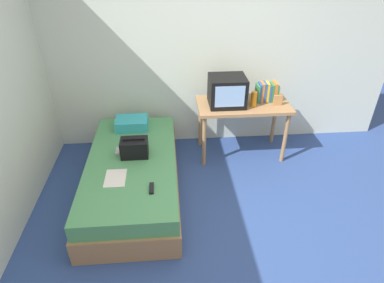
% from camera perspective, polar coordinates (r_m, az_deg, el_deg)
% --- Properties ---
extents(ground_plane, '(8.00, 8.00, 0.00)m').
position_cam_1_polar(ground_plane, '(3.32, 4.65, -17.34)').
color(ground_plane, '#2D4784').
extents(wall_back, '(5.20, 0.10, 2.60)m').
position_cam_1_polar(wall_back, '(4.31, 1.32, 15.79)').
color(wall_back, silver).
rests_on(wall_back, ground).
extents(bed, '(1.00, 2.00, 0.45)m').
position_cam_1_polar(bed, '(3.78, -10.26, -5.90)').
color(bed, '#9E754C').
rests_on(bed, ground).
extents(desk, '(1.16, 0.60, 0.75)m').
position_cam_1_polar(desk, '(4.21, 8.90, 5.46)').
color(desk, '#9E754C').
rests_on(desk, ground).
extents(tv, '(0.44, 0.39, 0.36)m').
position_cam_1_polar(tv, '(4.04, 6.17, 8.80)').
color(tv, black).
rests_on(tv, desk).
extents(water_bottle, '(0.07, 0.07, 0.19)m').
position_cam_1_polar(water_bottle, '(4.09, 10.79, 7.37)').
color(water_bottle, orange).
rests_on(water_bottle, desk).
extents(book_row, '(0.27, 0.17, 0.25)m').
position_cam_1_polar(book_row, '(4.25, 13.03, 8.46)').
color(book_row, '#337F47').
rests_on(book_row, desk).
extents(picture_frame, '(0.11, 0.02, 0.14)m').
position_cam_1_polar(picture_frame, '(4.18, 14.82, 7.01)').
color(picture_frame, '#B27F4C').
rests_on(picture_frame, desk).
extents(pillow, '(0.40, 0.29, 0.13)m').
position_cam_1_polar(pillow, '(4.21, -10.50, 3.17)').
color(pillow, '#33A8B7').
rests_on(pillow, bed).
extents(handbag, '(0.30, 0.20, 0.23)m').
position_cam_1_polar(handbag, '(3.64, -10.07, -1.08)').
color(handbag, black).
rests_on(handbag, bed).
extents(magazine, '(0.21, 0.29, 0.01)m').
position_cam_1_polar(magazine, '(3.40, -13.29, -6.26)').
color(magazine, white).
rests_on(magazine, bed).
extents(remote_dark, '(0.04, 0.16, 0.02)m').
position_cam_1_polar(remote_dark, '(3.20, -7.12, -8.14)').
color(remote_dark, black).
rests_on(remote_dark, bed).
extents(remote_silver, '(0.04, 0.14, 0.02)m').
position_cam_1_polar(remote_silver, '(3.79, -12.89, -1.61)').
color(remote_silver, '#B7B7BC').
rests_on(remote_silver, bed).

